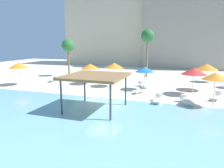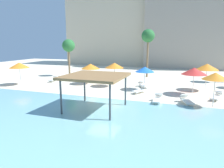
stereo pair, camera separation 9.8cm
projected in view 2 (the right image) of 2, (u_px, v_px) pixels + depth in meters
name	position (u px, v px, depth m)	size (l,w,h in m)	color
ground_plane	(104.00, 103.00, 17.78)	(80.00, 80.00, 0.00)	beige
lagoon_water	(73.00, 126.00, 12.92)	(44.00, 13.50, 0.04)	#7AB7C1
shade_pavilion	(95.00, 77.00, 15.63)	(4.37, 4.37, 2.69)	#42474C
beach_umbrella_orange_0	(19.00, 65.00, 25.03)	(2.33, 2.33, 2.73)	silver
beach_umbrella_orange_1	(216.00, 76.00, 16.30)	(2.01, 2.01, 2.78)	silver
beach_umbrella_orange_3	(114.00, 65.00, 24.10)	(2.17, 2.17, 2.79)	silver
beach_umbrella_orange_4	(207.00, 67.00, 22.03)	(2.38, 2.38, 2.89)	silver
beach_umbrella_orange_5	(90.00, 66.00, 25.68)	(2.28, 2.28, 2.53)	silver
beach_umbrella_red_6	(194.00, 71.00, 20.23)	(2.41, 2.41, 2.69)	silver
beach_umbrella_blue_7	(145.00, 69.00, 22.38)	(2.03, 2.03, 2.53)	silver
lounge_chair_0	(217.00, 96.00, 18.88)	(1.24, 1.99, 0.74)	white
lounge_chair_1	(54.00, 79.00, 27.87)	(0.97, 1.98, 0.74)	white
lounge_chair_2	(141.00, 90.00, 21.44)	(1.35, 1.97, 0.74)	white
lounge_chair_3	(143.00, 84.00, 24.21)	(1.56, 1.91, 0.74)	white
lounge_chair_4	(186.00, 100.00, 17.66)	(1.23, 1.99, 0.74)	white
lounge_chair_5	(158.00, 99.00, 18.05)	(0.62, 1.90, 0.74)	white
palm_tree_0	(69.00, 46.00, 31.41)	(1.90, 1.90, 5.57)	brown
palm_tree_3	(148.00, 37.00, 30.32)	(1.90, 1.90, 6.97)	brown
hotel_block_0	(117.00, 33.00, 49.28)	(21.76, 9.46, 14.67)	beige
hotel_block_1	(189.00, 22.00, 42.41)	(16.36, 9.35, 18.33)	#9E9384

